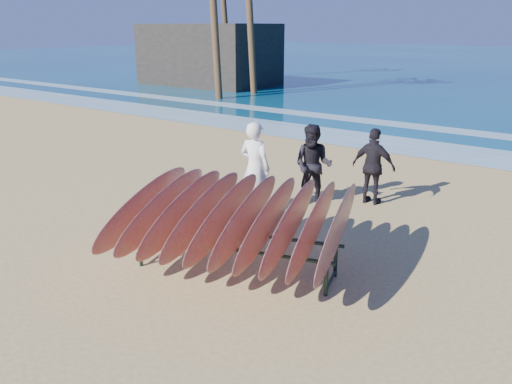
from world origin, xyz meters
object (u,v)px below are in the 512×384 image
(surfboard_rack, at_px, (235,217))
(person_white, at_px, (255,168))
(person_dark_b, at_px, (374,167))
(building, at_px, (208,55))
(person_dark_a, at_px, (313,165))

(surfboard_rack, distance_m, person_white, 2.80)
(person_white, distance_m, person_dark_b, 2.55)
(building, bearing_deg, surfboard_rack, -46.49)
(person_white, xyz_separation_m, person_dark_a, (0.67, 1.11, -0.07))
(person_white, distance_m, person_dark_a, 1.30)
(person_white, height_order, person_dark_b, person_white)
(surfboard_rack, bearing_deg, person_dark_b, 69.73)
(person_dark_b, distance_m, building, 24.79)
(surfboard_rack, relative_size, building, 0.47)
(person_white, xyz_separation_m, building, (-17.53, 17.66, 0.94))
(person_white, height_order, person_dark_a, person_white)
(surfboard_rack, relative_size, person_dark_b, 2.45)
(person_white, relative_size, person_dark_a, 1.08)
(person_white, bearing_deg, person_dark_b, -133.59)
(surfboard_rack, xyz_separation_m, person_dark_b, (0.14, 4.33, -0.08))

